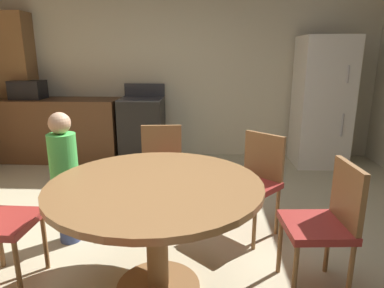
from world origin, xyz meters
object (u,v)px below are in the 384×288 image
chair_east (327,219)px  person_child (65,175)px  chair_north (162,166)px  oven_range (143,129)px  microwave (28,90)px  dining_table (156,205)px  chair_northeast (255,178)px  refrigerator (321,102)px

chair_east → person_child: (-1.90, 0.52, 0.08)m
chair_north → person_child: size_ratio=0.80×
oven_range → microwave: microwave is taller
oven_range → microwave: size_ratio=2.50×
chair_east → oven_range: bearing=-62.0°
person_child → dining_table: bearing=-0.0°
chair_northeast → chair_east: size_ratio=1.00×
refrigerator → microwave: 4.14m
oven_range → refrigerator: size_ratio=0.62×
chair_northeast → chair_north: size_ratio=1.00×
chair_northeast → chair_east: bearing=67.9°
refrigerator → dining_table: refrigerator is taller
dining_table → chair_northeast: chair_northeast is taller
oven_range → chair_east: (1.69, -2.78, 0.03)m
chair_northeast → person_child: (-1.55, -0.21, 0.08)m
chair_northeast → chair_east: same height
dining_table → person_child: 1.01m
dining_table → oven_range: bearing=102.1°
chair_northeast → chair_east: (0.35, -0.74, 0.00)m
person_child → chair_north: bearing=70.0°
oven_range → chair_northeast: 2.45m
refrigerator → person_child: (-2.72, -2.20, -0.30)m
oven_range → refrigerator: 2.54m
microwave → oven_range: bearing=0.1°
dining_table → person_child: bearing=144.5°
microwave → chair_north: bearing=-39.5°
oven_range → chair_north: 1.84m
refrigerator → chair_northeast: 2.34m
microwave → chair_northeast: microwave is taller
refrigerator → chair_northeast: refrigerator is taller
refrigerator → person_child: refrigerator is taller
dining_table → chair_east: chair_east is taller
oven_range → dining_table: size_ratio=0.83×
chair_northeast → person_child: 1.57m
chair_north → chair_east: same height
person_child → oven_range: bearing=120.1°
refrigerator → person_child: bearing=-141.0°
oven_range → chair_east: size_ratio=1.26×
oven_range → person_child: 2.27m
microwave → chair_north: 2.82m
refrigerator → chair_east: refrigerator is taller
microwave → dining_table: (2.24, -2.84, -0.42)m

